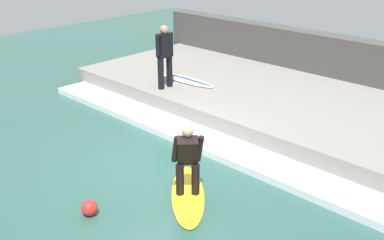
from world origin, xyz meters
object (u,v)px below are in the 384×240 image
object	(u,v)px
surfer_riding	(188,157)
surfer_waiting_near	(165,53)
surfboard_waiting_near	(187,80)
marker_buoy	(90,208)
surfboard_riding	(188,195)

from	to	relation	value
surfer_riding	surfer_waiting_near	xyz separation A→B (m)	(2.85, 3.57, 0.65)
surfboard_waiting_near	marker_buoy	size ratio (longest dim) A/B	7.07
surfer_riding	marker_buoy	distance (m)	1.86
surfer_waiting_near	marker_buoy	distance (m)	5.36
surfboard_waiting_near	surfer_waiting_near	bearing A→B (deg)	177.45
surfboard_riding	marker_buoy	distance (m)	1.74
surfboard_riding	marker_buoy	size ratio (longest dim) A/B	6.84
surfboard_riding	surfboard_waiting_near	bearing A→B (deg)	44.10
surfboard_riding	surfboard_waiting_near	xyz separation A→B (m)	(3.65, 3.53, 0.51)
surfboard_riding	surfer_riding	bearing A→B (deg)	90.00
surfer_riding	surfboard_waiting_near	world-z (taller)	surfer_riding
marker_buoy	surfboard_riding	bearing A→B (deg)	-27.51
surfboard_waiting_near	surfer_riding	bearing A→B (deg)	-135.90
surfer_riding	marker_buoy	size ratio (longest dim) A/B	4.93
marker_buoy	surfboard_waiting_near	bearing A→B (deg)	27.78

